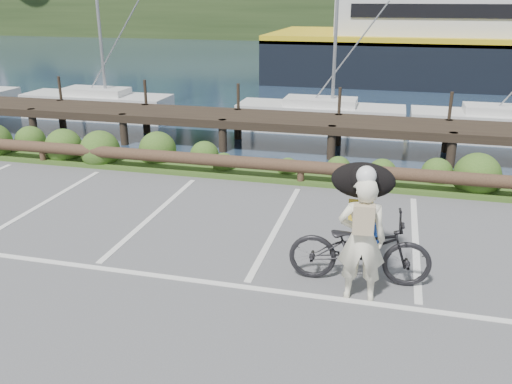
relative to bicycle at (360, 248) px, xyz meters
The scene contains 7 objects.
ground 1.79m from the bicycle, behind, with size 72.00×72.00×0.00m, color #515153.
harbor_backdrop 78.24m from the bicycle, 90.94° to the left, with size 170.00×160.00×30.00m.
vegetation_strip 5.36m from the bicycle, 108.33° to the left, with size 34.00×1.60×0.10m, color #3D5B21.
log_rail 4.71m from the bicycle, 111.03° to the left, with size 32.00×0.30×0.60m, color #443021, non-canonical shape.
bicycle is the anchor object (origin of this frame).
cyclist 0.63m from the bicycle, 85.61° to the right, with size 0.69×0.46×1.90m, color white.
dog 1.12m from the bicycle, 94.39° to the left, with size 1.03×0.50×0.60m, color black.
Camera 1 is at (2.00, -7.50, 4.25)m, focal length 38.00 mm.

